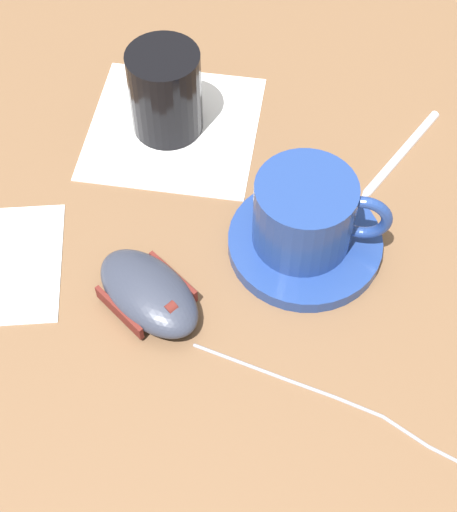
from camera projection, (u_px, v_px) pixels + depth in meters
name	position (u px, v px, depth m)	size (l,w,h in m)	color
ground_plane	(203.00, 204.00, 0.74)	(3.00, 3.00, 0.00)	brown
saucer	(304.00, 245.00, 0.71)	(0.14, 0.14, 0.01)	navy
coffee_cup	(308.00, 212.00, 0.68)	(0.12, 0.09, 0.07)	navy
computer_mouse	(149.00, 293.00, 0.67)	(0.12, 0.09, 0.03)	#2D3342
mouse_cable	(356.00, 412.00, 0.62)	(0.29, 0.02, 0.00)	gray
napkin_under_glass	(174.00, 127.00, 0.80)	(0.17, 0.17, 0.00)	white
drinking_glass	(165.00, 92.00, 0.76)	(0.07, 0.07, 0.09)	black
pen	(400.00, 152.00, 0.77)	(0.03, 0.15, 0.01)	silver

